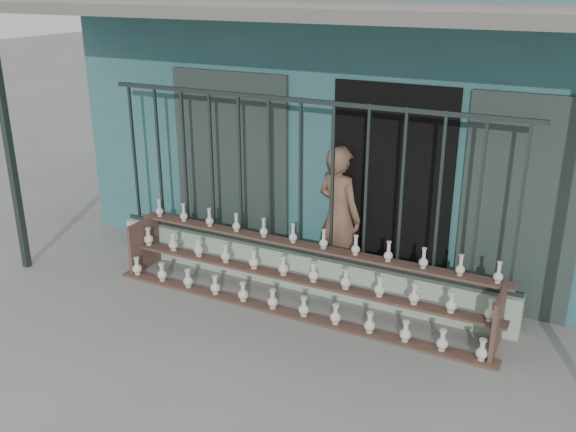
% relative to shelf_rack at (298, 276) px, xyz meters
% --- Properties ---
extents(ground, '(60.00, 60.00, 0.00)m').
position_rel_shelf_rack_xyz_m(ground, '(-0.18, -0.89, -0.36)').
color(ground, slate).
extents(workshop_building, '(7.40, 6.60, 3.21)m').
position_rel_shelf_rack_xyz_m(workshop_building, '(-0.17, 3.34, 1.26)').
color(workshop_building, '#2D5E61').
rests_on(workshop_building, ground).
extents(parapet_wall, '(5.00, 0.20, 0.45)m').
position_rel_shelf_rack_xyz_m(parapet_wall, '(-0.18, 0.41, -0.14)').
color(parapet_wall, '#9CB69C').
rests_on(parapet_wall, ground).
extents(security_fence, '(5.00, 0.04, 1.80)m').
position_rel_shelf_rack_xyz_m(security_fence, '(-0.18, 0.41, 0.99)').
color(security_fence, '#283330').
rests_on(security_fence, parapet_wall).
extents(shelf_rack, '(4.50, 0.68, 0.85)m').
position_rel_shelf_rack_xyz_m(shelf_rack, '(0.00, 0.00, 0.00)').
color(shelf_rack, brown).
rests_on(shelf_rack, ground).
extents(elderly_woman, '(0.72, 0.60, 1.68)m').
position_rel_shelf_rack_xyz_m(elderly_woman, '(0.16, 0.77, 0.48)').
color(elderly_woman, brown).
rests_on(elderly_woman, ground).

